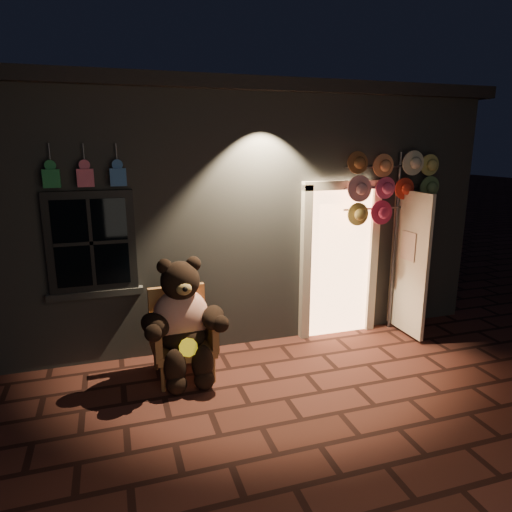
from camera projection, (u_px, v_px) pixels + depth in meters
name	position (u px, v px, depth m)	size (l,w,h in m)	color
ground	(286.00, 398.00, 4.91)	(60.00, 60.00, 0.00)	#562920
shop_building	(207.00, 197.00, 8.19)	(7.30, 5.95, 3.51)	slate
wicker_armchair	(181.00, 333.00, 5.35)	(0.74, 0.67, 1.03)	#926238
teddy_bear	(183.00, 321.00, 5.19)	(1.04, 0.82, 1.44)	red
hat_rack	(391.00, 185.00, 6.18)	(1.47, 0.22, 2.58)	#59595E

